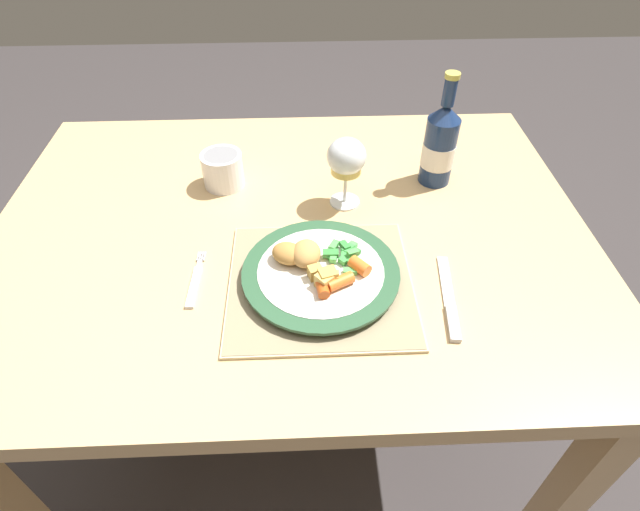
% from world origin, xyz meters
% --- Properties ---
extents(ground_plane, '(6.00, 6.00, 0.00)m').
position_xyz_m(ground_plane, '(0.00, 0.00, 0.00)').
color(ground_plane, '#383333').
extents(dining_table, '(1.15, 0.87, 0.74)m').
position_xyz_m(dining_table, '(0.00, 0.00, 0.64)').
color(dining_table, tan).
rests_on(dining_table, ground).
extents(placemat, '(0.31, 0.30, 0.01)m').
position_xyz_m(placemat, '(0.05, -0.16, 0.74)').
color(placemat, '#CCB789').
rests_on(placemat, dining_table).
extents(dinner_plate, '(0.27, 0.27, 0.02)m').
position_xyz_m(dinner_plate, '(0.05, -0.15, 0.76)').
color(dinner_plate, white).
rests_on(dinner_plate, placemat).
extents(breaded_croquettes, '(0.09, 0.07, 0.04)m').
position_xyz_m(breaded_croquettes, '(0.02, -0.13, 0.78)').
color(breaded_croquettes, tan).
rests_on(breaded_croquettes, dinner_plate).
extents(green_beans_pile, '(0.07, 0.08, 0.02)m').
position_xyz_m(green_beans_pile, '(0.10, -0.12, 0.77)').
color(green_beans_pile, '#4CA84C').
rests_on(green_beans_pile, dinner_plate).
extents(glazed_carrots, '(0.10, 0.08, 0.02)m').
position_xyz_m(glazed_carrots, '(0.09, -0.18, 0.78)').
color(glazed_carrots, '#CC5119').
rests_on(glazed_carrots, dinner_plate).
extents(fork, '(0.02, 0.13, 0.01)m').
position_xyz_m(fork, '(-0.16, -0.15, 0.74)').
color(fork, silver).
rests_on(fork, dining_table).
extents(table_knife, '(0.04, 0.19, 0.01)m').
position_xyz_m(table_knife, '(0.26, -0.22, 0.74)').
color(table_knife, silver).
rests_on(table_knife, dining_table).
extents(wine_glass, '(0.08, 0.08, 0.14)m').
position_xyz_m(wine_glass, '(0.11, 0.07, 0.84)').
color(wine_glass, silver).
rests_on(wine_glass, dining_table).
extents(bottle, '(0.07, 0.07, 0.24)m').
position_xyz_m(bottle, '(0.31, 0.14, 0.83)').
color(bottle, navy).
rests_on(bottle, dining_table).
extents(roast_potatoes, '(0.05, 0.05, 0.03)m').
position_xyz_m(roast_potatoes, '(0.06, -0.18, 0.78)').
color(roast_potatoes, gold).
rests_on(roast_potatoes, dinner_plate).
extents(drinking_cup, '(0.09, 0.09, 0.07)m').
position_xyz_m(drinking_cup, '(-0.14, 0.14, 0.78)').
color(drinking_cup, white).
rests_on(drinking_cup, dining_table).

